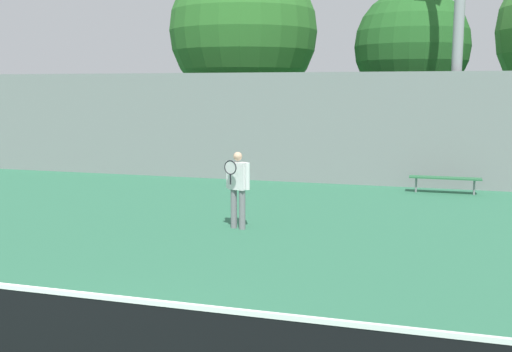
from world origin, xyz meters
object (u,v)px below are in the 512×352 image
Objects in this scene: tennis_net at (30,336)px; tree_dark_dense at (243,32)px; tennis_player at (238,185)px; tree_green_tall at (412,47)px; bench_courtside_far at (445,179)px.

tennis_net is 19.91m from tree_dark_dense.
tennis_net is at bearing -72.61° from tennis_player.
tree_dark_dense reaches higher than tree_green_tall.
tree_dark_dense is at bearing 123.22° from tennis_player.
tennis_player is 7.38m from bench_courtside_far.
tennis_player is 11.86m from tree_green_tall.
bench_courtside_far is 11.03m from tree_dark_dense.
tennis_net is 1.29× the size of tree_dark_dense.
tree_dark_dense reaches higher than bench_courtside_far.
tennis_net is at bearing -79.09° from tree_dark_dense.
tennis_player reaches higher than bench_courtside_far.
tree_green_tall is 0.80× the size of tree_dark_dense.
tennis_player is 0.20× the size of tree_dark_dense.
tree_green_tall is (3.07, 18.13, 3.99)m from tennis_net.
tennis_net reaches higher than bench_courtside_far.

